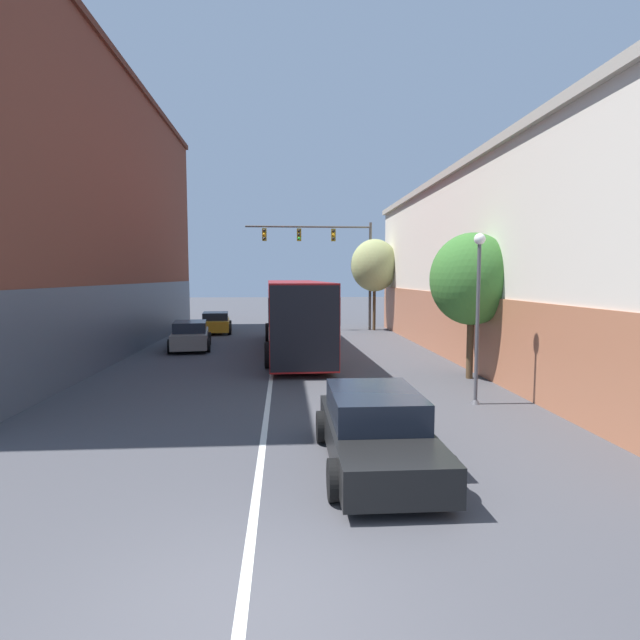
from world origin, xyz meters
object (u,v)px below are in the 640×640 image
object	(u,v)px
bus	(295,312)
traffic_signal_gantry	(330,250)
parked_car_left_near	(216,323)
parked_car_left_mid	(190,336)
street_tree_far	(375,265)
hatchback_foreground	(376,430)
street_lamp	(478,308)
street_tree_near	(472,279)

from	to	relation	value
bus	traffic_signal_gantry	bearing A→B (deg)	-16.93
parked_car_left_near	parked_car_left_mid	size ratio (longest dim) A/B	0.91
street_tree_far	hatchback_foreground	bearing A→B (deg)	-100.21
traffic_signal_gantry	street_lamp	bearing A→B (deg)	-83.33
parked_car_left_mid	street_tree_near	size ratio (longest dim) A/B	0.87
parked_car_left_mid	street_tree_far	size ratio (longest dim) A/B	0.73
street_lamp	street_tree_far	bearing A→B (deg)	88.13
bus	street_lamp	size ratio (longest dim) A/B	2.76
parked_car_left_mid	street_lamp	size ratio (longest dim) A/B	0.93
parked_car_left_near	street_tree_near	world-z (taller)	street_tree_near
parked_car_left_near	street_lamp	size ratio (longest dim) A/B	0.85
parked_car_left_near	street_tree_far	world-z (taller)	street_tree_far
parked_car_left_mid	street_tree_near	distance (m)	13.80
traffic_signal_gantry	street_tree_near	bearing A→B (deg)	-77.98
parked_car_left_near	traffic_signal_gantry	size ratio (longest dim) A/B	0.49
bus	parked_car_left_near	distance (m)	9.77
traffic_signal_gantry	street_tree_far	size ratio (longest dim) A/B	1.38
traffic_signal_gantry	bus	bearing A→B (deg)	-105.06
street_lamp	street_tree_near	bearing A→B (deg)	71.83
bus	parked_car_left_mid	xyz separation A→B (m)	(-5.07, 1.34, -1.20)
parked_car_left_near	hatchback_foreground	bearing A→B (deg)	-170.75
bus	parked_car_left_mid	bearing A→B (deg)	73.30
parked_car_left_near	street_tree_far	xyz separation A→B (m)	(10.22, 0.80, 3.62)
hatchback_foreground	parked_car_left_near	distance (m)	23.36
hatchback_foreground	parked_car_left_near	size ratio (longest dim) A/B	1.13
bus	parked_car_left_near	world-z (taller)	bus
bus	street_tree_far	distance (m)	10.96
bus	parked_car_left_mid	size ratio (longest dim) A/B	2.96
hatchback_foreground	street_tree_near	bearing A→B (deg)	-31.51
hatchback_foreground	parked_car_left_mid	size ratio (longest dim) A/B	1.03
street_tree_far	street_lamp	bearing A→B (deg)	-91.87
bus	parked_car_left_near	size ratio (longest dim) A/B	3.24
parked_car_left_near	parked_car_left_mid	world-z (taller)	parked_car_left_mid
street_lamp	street_tree_near	size ratio (longest dim) A/B	0.94
hatchback_foreground	parked_car_left_near	xyz separation A→B (m)	(-6.02, 22.57, -0.03)
parked_car_left_near	street_tree_near	xyz separation A→B (m)	(10.73, -14.92, 2.81)
parked_car_left_mid	traffic_signal_gantry	xyz separation A→B (m)	(7.61, 8.09, 4.57)
street_lamp	parked_car_left_mid	bearing A→B (deg)	131.17
bus	parked_car_left_mid	world-z (taller)	bus
traffic_signal_gantry	street_tree_near	size ratio (longest dim) A/B	1.64
street_lamp	street_tree_far	world-z (taller)	street_tree_far
street_tree_near	street_tree_far	size ratio (longest dim) A/B	0.84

